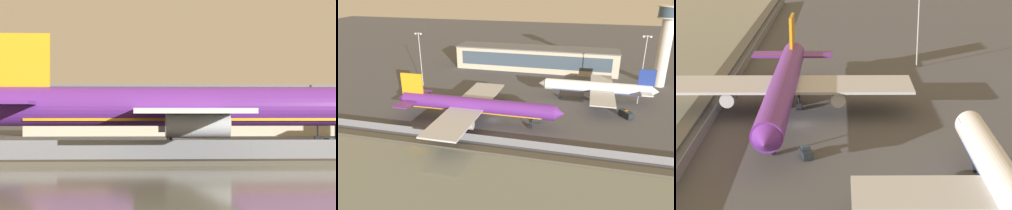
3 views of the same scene
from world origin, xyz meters
TOP-DOWN VIEW (x-y plane):
  - ground_plane at (0.00, 0.00)m, footprint 500.00×500.00m
  - shoreline_seawall at (0.00, -20.50)m, footprint 320.00×3.00m
  - perimeter_fence at (0.00, -16.00)m, footprint 280.00×0.10m
  - cargo_jet_purple at (-5.49, -3.28)m, footprint 56.43×48.53m
  - baggage_tug at (14.23, 1.90)m, footprint 3.54×2.54m
  - terminal_building at (3.30, 66.08)m, footprint 80.80×14.68m

SIDE VIEW (x-z plane):
  - ground_plane at x=0.00m, z-range 0.00..0.00m
  - shoreline_seawall at x=0.00m, z-range 0.00..0.50m
  - baggage_tug at x=14.23m, z-range -0.09..1.71m
  - perimeter_fence at x=0.00m, z-range 0.00..2.33m
  - terminal_building at x=3.30m, z-range 0.01..11.46m
  - cargo_jet_purple at x=-5.49m, z-range -1.80..13.37m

